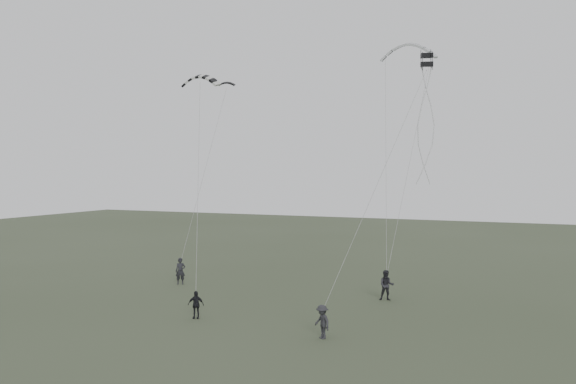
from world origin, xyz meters
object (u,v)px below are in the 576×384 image
at_px(flyer_left, 180,271).
at_px(flyer_right, 387,285).
at_px(kite_dark_small, 227,83).
at_px(flyer_center, 196,305).
at_px(kite_pale_large, 408,45).
at_px(kite_box, 427,60).
at_px(flyer_far, 322,322).
at_px(kite_striped, 200,76).

relative_size(flyer_left, flyer_right, 1.00).
bearing_deg(kite_dark_small, flyer_center, -88.26).
xyz_separation_m(kite_pale_large, kite_box, (3.27, -11.78, -3.51)).
xyz_separation_m(flyer_far, kite_pale_large, (1.06, 15.50, 16.59)).
bearing_deg(flyer_right, kite_striped, 178.25).
bearing_deg(flyer_right, flyer_far, -110.78).
relative_size(flyer_center, kite_dark_small, 1.17).
bearing_deg(flyer_far, kite_pale_large, 121.77).
relative_size(flyer_right, flyer_far, 1.16).
relative_size(flyer_left, flyer_center, 1.25).
bearing_deg(kite_pale_large, flyer_far, -97.75).
bearing_deg(kite_dark_small, kite_striped, -94.28).
xyz_separation_m(kite_dark_small, kite_striped, (2.17, -7.47, -0.81)).
distance_m(flyer_left, flyer_far, 16.40).
bearing_deg(kite_pale_large, kite_box, -78.33).
height_order(flyer_center, flyer_far, flyer_far).
height_order(flyer_far, kite_striped, kite_striped).
distance_m(flyer_right, kite_pale_large, 17.57).
xyz_separation_m(kite_dark_small, kite_pale_large, (14.23, 1.41, 2.07)).
bearing_deg(kite_box, kite_striped, 151.95).
bearing_deg(kite_pale_large, flyer_left, -159.11).
height_order(flyer_center, kite_dark_small, kite_dark_small).
xyz_separation_m(flyer_left, kite_dark_small, (0.80, 5.52, 14.39)).
relative_size(kite_dark_small, kite_pale_large, 0.32).
relative_size(flyer_center, kite_striped, 0.59).
xyz_separation_m(flyer_center, kite_dark_small, (-5.41, 13.26, 14.58)).
distance_m(flyer_right, flyer_far, 9.41).
distance_m(flyer_left, kite_dark_small, 15.43).
relative_size(kite_pale_large, kite_box, 5.93).
bearing_deg(kite_striped, flyer_far, -40.85).
distance_m(flyer_right, kite_striped, 18.34).
height_order(kite_pale_large, kite_striped, kite_pale_large).
xyz_separation_m(flyer_left, kite_box, (18.31, -4.85, 12.94)).
xyz_separation_m(flyer_right, flyer_far, (-1.02, -9.35, -0.13)).
relative_size(flyer_far, kite_striped, 0.64).
relative_size(flyer_far, kite_dark_small, 1.26).
relative_size(flyer_right, kite_striped, 0.74).
xyz_separation_m(flyer_far, kite_striped, (-11.01, 6.62, 13.71)).
bearing_deg(flyer_left, kite_pale_large, -3.51).
bearing_deg(kite_box, flyer_right, 103.09).
relative_size(flyer_left, kite_box, 2.79).
distance_m(flyer_left, flyer_right, 15.02).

